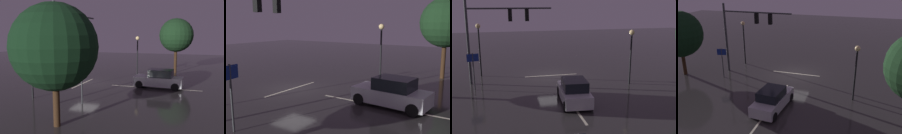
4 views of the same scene
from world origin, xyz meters
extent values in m
plane|color=#2D2B2B|center=(0.00, 0.00, 0.00)|extent=(80.00, 80.00, 0.00)
cylinder|color=#383A3D|center=(7.18, 1.08, 3.55)|extent=(0.22, 0.22, 7.10)
cylinder|color=#383A3D|center=(3.67, 1.08, 6.33)|extent=(7.02, 0.14, 0.14)
cube|color=black|center=(3.67, 1.08, 5.76)|extent=(0.32, 0.36, 1.00)
sphere|color=black|center=(3.67, 0.89, 6.08)|extent=(0.20, 0.20, 0.20)
sphere|color=black|center=(3.67, 0.89, 5.76)|extent=(0.20, 0.20, 0.20)
sphere|color=#19F24C|center=(3.67, 0.89, 5.44)|extent=(0.20, 0.20, 0.20)
cube|color=black|center=(2.27, 1.08, 5.76)|extent=(0.32, 0.36, 1.00)
sphere|color=black|center=(2.27, 0.89, 6.08)|extent=(0.20, 0.20, 0.20)
sphere|color=black|center=(2.27, 0.89, 5.76)|extent=(0.20, 0.20, 0.20)
sphere|color=#19F24C|center=(2.27, 0.89, 5.44)|extent=(0.20, 0.20, 0.20)
cube|color=beige|center=(0.00, 4.00, 0.00)|extent=(0.16, 2.20, 0.01)
cube|color=beige|center=(0.00, 10.00, 0.00)|extent=(0.16, 2.20, 0.01)
cube|color=beige|center=(0.00, -0.12, 0.00)|extent=(5.00, 0.16, 0.01)
cube|color=#B7B7BC|center=(-0.23, 7.30, 0.62)|extent=(2.13, 4.43, 0.80)
cube|color=black|center=(-0.21, 7.50, 1.36)|extent=(1.76, 2.22, 0.68)
cylinder|color=black|center=(0.48, 5.64, 0.34)|extent=(0.27, 0.70, 0.68)
cylinder|color=black|center=(-1.19, 5.77, 0.34)|extent=(0.27, 0.70, 0.68)
cylinder|color=black|center=(0.73, 8.83, 0.34)|extent=(0.27, 0.70, 0.68)
cylinder|color=black|center=(-0.94, 8.96, 0.34)|extent=(0.27, 0.70, 0.68)
sphere|color=#F9EFC6|center=(0.25, 5.13, 0.67)|extent=(0.20, 0.20, 0.20)
sphere|color=#F9EFC6|center=(-1.04, 5.23, 0.67)|extent=(0.20, 0.20, 0.20)
cylinder|color=black|center=(-6.03, 4.07, 2.11)|extent=(0.14, 0.14, 4.23)
sphere|color=#F9D88C|center=(-6.03, 4.07, 4.41)|extent=(0.44, 0.44, 0.44)
cylinder|color=black|center=(6.48, -1.39, 2.27)|extent=(0.14, 0.14, 4.53)
sphere|color=#F9D88C|center=(6.48, -1.39, 4.71)|extent=(0.44, 0.44, 0.44)
cylinder|color=#383A3D|center=(6.75, 2.87, 1.49)|extent=(0.09, 0.09, 2.98)
cube|color=navy|center=(6.75, 2.87, 2.63)|extent=(0.89, 0.25, 0.60)
cylinder|color=#382314|center=(10.98, 3.36, 1.26)|extent=(0.36, 0.36, 2.53)
sphere|color=black|center=(10.98, 3.36, 4.23)|extent=(4.55, 4.55, 4.55)
camera|label=1|loc=(22.03, 10.00, 4.88)|focal=39.30mm
camera|label=2|loc=(12.91, 12.37, 4.66)|focal=40.43mm
camera|label=3|loc=(4.66, 25.11, 6.97)|focal=44.60mm
camera|label=4|loc=(-6.40, 22.92, 9.68)|focal=39.54mm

